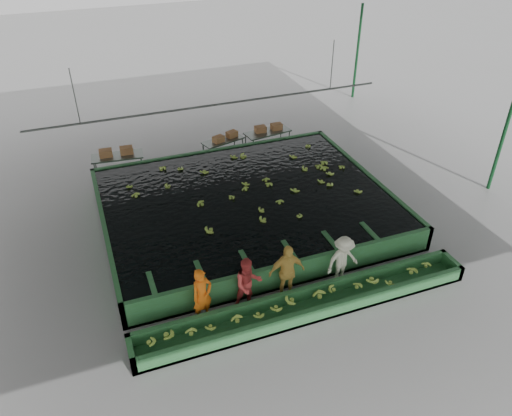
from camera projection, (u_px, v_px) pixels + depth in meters
name	position (u px, v px, depth m)	size (l,w,h in m)	color
ground	(261.00, 240.00, 16.99)	(80.00, 80.00, 0.00)	gray
shed_roof	(262.00, 100.00, 14.24)	(20.00, 22.00, 0.04)	gray
shed_posts	(262.00, 176.00, 15.62)	(20.00, 22.00, 5.00)	#124721
flotation_tank	(246.00, 206.00, 17.92)	(10.00, 8.00, 0.90)	#2A6534
tank_water	(246.00, 197.00, 17.70)	(9.70, 7.70, 0.00)	black
sorting_trough	(307.00, 305.00, 14.04)	(10.00, 1.00, 0.50)	#2A6534
cableway_rail	(215.00, 105.00, 19.25)	(0.08, 0.08, 14.00)	#59605B
rail_hanger_left	(75.00, 97.00, 17.22)	(0.04, 0.04, 2.00)	#59605B
rail_hanger_right	(332.00, 65.00, 20.17)	(0.04, 0.04, 2.00)	#59605B
worker_a	(202.00, 295.00, 13.51)	(0.62, 0.41, 1.70)	orange
worker_b	(248.00, 284.00, 13.90)	(0.82, 0.64, 1.69)	#C03836
worker_c	(287.00, 272.00, 14.21)	(1.08, 0.45, 1.83)	gold
worker_d	(343.00, 260.00, 14.80)	(1.06, 0.61, 1.64)	beige
packing_table_left	(119.00, 166.00, 20.45)	(2.04, 0.82, 0.93)	#59605B
packing_table_mid	(223.00, 148.00, 21.87)	(1.82, 0.73, 0.83)	#59605B
packing_table_right	(267.00, 141.00, 22.38)	(2.05, 0.82, 0.93)	#59605B
box_stack_left	(117.00, 155.00, 20.24)	(1.34, 0.37, 0.29)	#97653A
box_stack_mid	(225.00, 139.00, 21.68)	(1.21, 0.34, 0.26)	#97653A
box_stack_right	(268.00, 131.00, 22.19)	(1.25, 0.35, 0.27)	#97653A
floating_bananas	(239.00, 186.00, 18.32)	(8.89, 6.06, 0.12)	#9EC444
trough_bananas	(308.00, 301.00, 13.96)	(8.38, 0.56, 0.11)	#9EC444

